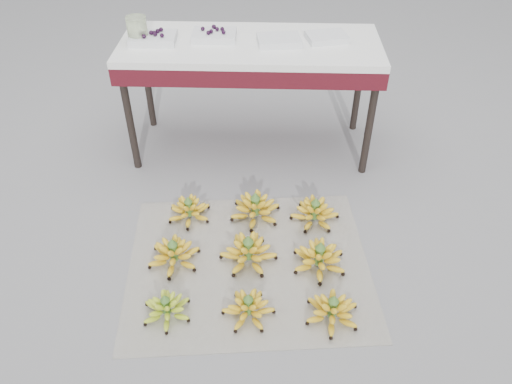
{
  "coord_description": "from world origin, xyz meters",
  "views": [
    {
      "loc": [
        0.13,
        -1.83,
        1.96
      ],
      "look_at": [
        0.06,
        0.2,
        0.29
      ],
      "focal_mm": 35.0,
      "sensor_mm": 36.0,
      "label": 1
    }
  ],
  "objects_px": {
    "glass_jar": "(137,30)",
    "tray_right": "(279,40)",
    "bunch_back_left": "(189,210)",
    "bunch_back_center": "(255,208)",
    "bunch_front_left": "(167,308)",
    "bunch_front_right": "(332,310)",
    "bunch_mid_left": "(174,254)",
    "bunch_mid_center": "(248,252)",
    "bunch_mid_right": "(319,258)",
    "bunch_front_center": "(248,308)",
    "tray_far_left": "(153,38)",
    "vendor_table": "(250,55)",
    "tray_left": "(214,35)",
    "newspaper_mat": "(249,264)",
    "tray_far_right": "(327,37)",
    "bunch_back_right": "(315,213)"
  },
  "relations": [
    {
      "from": "glass_jar",
      "to": "bunch_front_left",
      "type": "bearing_deg",
      "value": -76.77
    },
    {
      "from": "tray_far_right",
      "to": "glass_jar",
      "type": "bearing_deg",
      "value": -176.7
    },
    {
      "from": "bunch_front_left",
      "to": "bunch_front_right",
      "type": "relative_size",
      "value": 0.92
    },
    {
      "from": "bunch_front_center",
      "to": "bunch_back_left",
      "type": "bearing_deg",
      "value": 116.96
    },
    {
      "from": "bunch_back_center",
      "to": "glass_jar",
      "type": "distance_m",
      "value": 1.27
    },
    {
      "from": "vendor_table",
      "to": "glass_jar",
      "type": "xyz_separation_m",
      "value": [
        -0.67,
        -0.03,
        0.16
      ]
    },
    {
      "from": "vendor_table",
      "to": "tray_far_right",
      "type": "bearing_deg",
      "value": 4.88
    },
    {
      "from": "newspaper_mat",
      "to": "tray_far_left",
      "type": "distance_m",
      "value": 1.47
    },
    {
      "from": "tray_far_left",
      "to": "tray_far_right",
      "type": "bearing_deg",
      "value": 3.35
    },
    {
      "from": "bunch_front_center",
      "to": "bunch_mid_center",
      "type": "bearing_deg",
      "value": 90.78
    },
    {
      "from": "bunch_mid_center",
      "to": "tray_left",
      "type": "bearing_deg",
      "value": 111.69
    },
    {
      "from": "newspaper_mat",
      "to": "bunch_mid_right",
      "type": "distance_m",
      "value": 0.37
    },
    {
      "from": "bunch_back_center",
      "to": "bunch_back_right",
      "type": "bearing_deg",
      "value": -6.28
    },
    {
      "from": "bunch_front_left",
      "to": "glass_jar",
      "type": "height_order",
      "value": "glass_jar"
    },
    {
      "from": "bunch_front_right",
      "to": "tray_far_right",
      "type": "xyz_separation_m",
      "value": [
        0.02,
        1.47,
        0.71
      ]
    },
    {
      "from": "bunch_front_left",
      "to": "bunch_mid_center",
      "type": "distance_m",
      "value": 0.52
    },
    {
      "from": "bunch_front_center",
      "to": "bunch_front_right",
      "type": "bearing_deg",
      "value": -2.23
    },
    {
      "from": "bunch_mid_right",
      "to": "tray_far_left",
      "type": "height_order",
      "value": "tray_far_left"
    },
    {
      "from": "bunch_mid_center",
      "to": "bunch_back_left",
      "type": "relative_size",
      "value": 1.22
    },
    {
      "from": "bunch_front_left",
      "to": "bunch_mid_right",
      "type": "height_order",
      "value": "bunch_mid_right"
    },
    {
      "from": "newspaper_mat",
      "to": "bunch_mid_left",
      "type": "xyz_separation_m",
      "value": [
        -0.39,
        0.0,
        0.06
      ]
    },
    {
      "from": "bunch_mid_left",
      "to": "tray_far_left",
      "type": "relative_size",
      "value": 1.19
    },
    {
      "from": "glass_jar",
      "to": "bunch_mid_center",
      "type": "bearing_deg",
      "value": -56.37
    },
    {
      "from": "bunch_mid_left",
      "to": "tray_right",
      "type": "distance_m",
      "value": 1.4
    },
    {
      "from": "bunch_mid_right",
      "to": "bunch_front_center",
      "type": "bearing_deg",
      "value": -144.21
    },
    {
      "from": "bunch_mid_right",
      "to": "tray_right",
      "type": "bearing_deg",
      "value": 95.09
    },
    {
      "from": "tray_far_left",
      "to": "bunch_mid_center",
      "type": "bearing_deg",
      "value": -59.88
    },
    {
      "from": "bunch_front_center",
      "to": "tray_left",
      "type": "bearing_deg",
      "value": 98.47
    },
    {
      "from": "vendor_table",
      "to": "tray_left",
      "type": "distance_m",
      "value": 0.25
    },
    {
      "from": "bunch_back_left",
      "to": "tray_far_right",
      "type": "relative_size",
      "value": 1.02
    },
    {
      "from": "bunch_front_center",
      "to": "tray_far_right",
      "type": "bearing_deg",
      "value": 72.42
    },
    {
      "from": "bunch_front_center",
      "to": "bunch_back_left",
      "type": "relative_size",
      "value": 0.92
    },
    {
      "from": "bunch_front_center",
      "to": "tray_left",
      "type": "height_order",
      "value": "tray_left"
    },
    {
      "from": "bunch_mid_right",
      "to": "bunch_back_left",
      "type": "distance_m",
      "value": 0.81
    },
    {
      "from": "bunch_front_right",
      "to": "bunch_back_center",
      "type": "distance_m",
      "value": 0.8
    },
    {
      "from": "tray_far_right",
      "to": "tray_left",
      "type": "bearing_deg",
      "value": -179.88
    },
    {
      "from": "bunch_back_center",
      "to": "bunch_mid_center",
      "type": "bearing_deg",
      "value": -97.12
    },
    {
      "from": "bunch_back_left",
      "to": "bunch_back_center",
      "type": "height_order",
      "value": "bunch_back_center"
    },
    {
      "from": "bunch_front_left",
      "to": "bunch_back_left",
      "type": "bearing_deg",
      "value": 66.91
    },
    {
      "from": "vendor_table",
      "to": "bunch_mid_right",
      "type": "bearing_deg",
      "value": -70.08
    },
    {
      "from": "glass_jar",
      "to": "tray_right",
      "type": "bearing_deg",
      "value": 0.29
    },
    {
      "from": "bunch_front_center",
      "to": "bunch_back_center",
      "type": "bearing_deg",
      "value": 87.48
    },
    {
      "from": "tray_far_right",
      "to": "glass_jar",
      "type": "distance_m",
      "value": 1.13
    },
    {
      "from": "bunch_mid_right",
      "to": "newspaper_mat",
      "type": "bearing_deg",
      "value": 172.86
    },
    {
      "from": "tray_far_right",
      "to": "bunch_mid_right",
      "type": "bearing_deg",
      "value": -92.99
    },
    {
      "from": "vendor_table",
      "to": "tray_far_left",
      "type": "distance_m",
      "value": 0.59
    },
    {
      "from": "bunch_mid_center",
      "to": "tray_right",
      "type": "height_order",
      "value": "tray_right"
    },
    {
      "from": "bunch_mid_center",
      "to": "tray_left",
      "type": "xyz_separation_m",
      "value": [
        -0.25,
        1.12,
        0.71
      ]
    },
    {
      "from": "bunch_front_left",
      "to": "bunch_back_right",
      "type": "xyz_separation_m",
      "value": [
        0.73,
        0.69,
        0.01
      ]
    },
    {
      "from": "bunch_back_center",
      "to": "tray_left",
      "type": "xyz_separation_m",
      "value": [
        -0.28,
        0.77,
        0.71
      ]
    }
  ]
}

